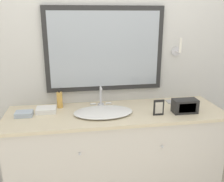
{
  "coord_description": "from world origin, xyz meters",
  "views": [
    {
      "loc": [
        -0.38,
        -1.76,
        1.77
      ],
      "look_at": [
        -0.04,
        0.33,
        1.12
      ],
      "focal_mm": 40.0,
      "sensor_mm": 36.0,
      "label": 1
    }
  ],
  "objects_px": {
    "sink_basin": "(103,111)",
    "appliance_box": "(185,106)",
    "soap_bottle": "(60,100)",
    "picture_frame": "(159,108)"
  },
  "relations": [
    {
      "from": "sink_basin",
      "to": "appliance_box",
      "type": "height_order",
      "value": "sink_basin"
    },
    {
      "from": "soap_bottle",
      "to": "picture_frame",
      "type": "xyz_separation_m",
      "value": [
        0.86,
        -0.33,
        -0.01
      ]
    },
    {
      "from": "appliance_box",
      "to": "sink_basin",
      "type": "bearing_deg",
      "value": 172.73
    },
    {
      "from": "soap_bottle",
      "to": "appliance_box",
      "type": "distance_m",
      "value": 1.16
    },
    {
      "from": "sink_basin",
      "to": "soap_bottle",
      "type": "height_order",
      "value": "sink_basin"
    },
    {
      "from": "soap_bottle",
      "to": "appliance_box",
      "type": "xyz_separation_m",
      "value": [
        1.12,
        -0.31,
        -0.02
      ]
    },
    {
      "from": "appliance_box",
      "to": "picture_frame",
      "type": "relative_size",
      "value": 1.54
    },
    {
      "from": "appliance_box",
      "to": "picture_frame",
      "type": "bearing_deg",
      "value": -174.55
    },
    {
      "from": "appliance_box",
      "to": "soap_bottle",
      "type": "bearing_deg",
      "value": 164.53
    },
    {
      "from": "soap_bottle",
      "to": "sink_basin",
      "type": "bearing_deg",
      "value": -29.2
    }
  ]
}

